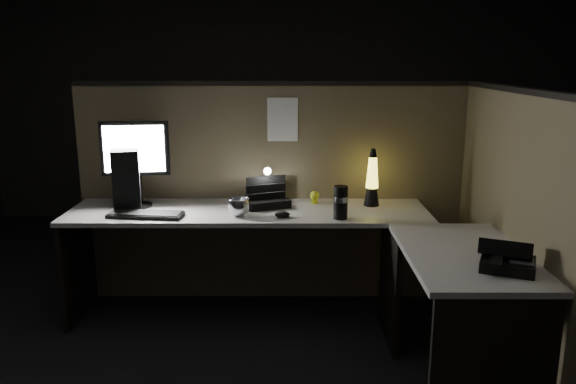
{
  "coord_description": "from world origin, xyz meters",
  "views": [
    {
      "loc": [
        0.12,
        -2.87,
        1.68
      ],
      "look_at": [
        0.11,
        0.35,
        0.91
      ],
      "focal_mm": 35.0,
      "sensor_mm": 36.0,
      "label": 1
    }
  ],
  "objects_px": {
    "lava_lamp": "(372,182)",
    "desk_phone": "(506,258)",
    "pc_tower": "(127,177)",
    "keyboard": "(146,215)",
    "monitor": "(135,156)"
  },
  "relations": [
    {
      "from": "monitor",
      "to": "keyboard",
      "type": "height_order",
      "value": "monitor"
    },
    {
      "from": "monitor",
      "to": "keyboard",
      "type": "bearing_deg",
      "value": -72.35
    },
    {
      "from": "keyboard",
      "to": "desk_phone",
      "type": "bearing_deg",
      "value": -18.84
    },
    {
      "from": "lava_lamp",
      "to": "desk_phone",
      "type": "distance_m",
      "value": 1.24
    },
    {
      "from": "monitor",
      "to": "lava_lamp",
      "type": "bearing_deg",
      "value": -5.38
    },
    {
      "from": "pc_tower",
      "to": "lava_lamp",
      "type": "bearing_deg",
      "value": -12.97
    },
    {
      "from": "keyboard",
      "to": "desk_phone",
      "type": "height_order",
      "value": "desk_phone"
    },
    {
      "from": "monitor",
      "to": "lava_lamp",
      "type": "height_order",
      "value": "monitor"
    },
    {
      "from": "monitor",
      "to": "keyboard",
      "type": "relative_size",
      "value": 1.22
    },
    {
      "from": "monitor",
      "to": "desk_phone",
      "type": "relative_size",
      "value": 1.88
    },
    {
      "from": "keyboard",
      "to": "lava_lamp",
      "type": "relative_size",
      "value": 1.2
    },
    {
      "from": "pc_tower",
      "to": "desk_phone",
      "type": "bearing_deg",
      "value": -42.39
    },
    {
      "from": "pc_tower",
      "to": "monitor",
      "type": "distance_m",
      "value": 0.16
    },
    {
      "from": "monitor",
      "to": "desk_phone",
      "type": "height_order",
      "value": "monitor"
    },
    {
      "from": "monitor",
      "to": "lava_lamp",
      "type": "xyz_separation_m",
      "value": [
        1.54,
        0.02,
        -0.18
      ]
    }
  ]
}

